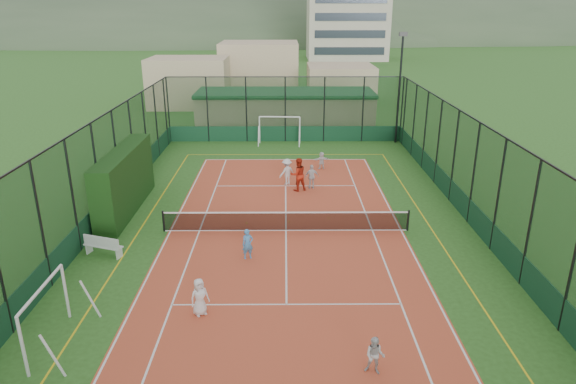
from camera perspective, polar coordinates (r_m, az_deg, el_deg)
name	(u,v)px	position (r m, az deg, el deg)	size (l,w,h in m)	color
ground	(286,231)	(24.47, -0.23, -4.33)	(300.00, 300.00, 0.00)	#2C561D
court_slab	(286,231)	(24.46, -0.23, -4.31)	(11.17, 23.97, 0.01)	#C5492B
tennis_net	(286,220)	(24.25, -0.23, -3.19)	(11.67, 0.12, 1.06)	black
perimeter_fence	(286,181)	(23.54, -0.24, 1.22)	(18.12, 34.12, 5.00)	#113318
floodlight_ne	(399,89)	(40.27, 12.26, 11.11)	(0.60, 0.26, 8.25)	black
clubhouse	(285,109)	(45.09, -0.32, 9.19)	(15.20, 7.20, 3.15)	tan
distant_hills	(285,38)	(172.57, -0.39, 16.75)	(200.00, 60.00, 24.00)	#384C33
hedge_left	(125,181)	(27.68, -17.71, 1.19)	(1.09, 7.29, 3.19)	black
white_bench	(103,245)	(23.32, -19.84, -5.56)	(1.75, 0.48, 0.99)	white
futsal_goal_near	(46,317)	(18.03, -25.29, -12.44)	(0.90, 3.10, 2.00)	white
futsal_goal_far	(280,130)	(39.73, -0.94, 6.89)	(3.21, 0.93, 2.07)	white
child_near_left	(200,297)	(18.21, -9.80, -11.41)	(0.66, 0.43, 1.36)	white
child_near_mid	(248,244)	(21.70, -4.50, -5.79)	(0.48, 0.31, 1.31)	#478CCA
child_near_right	(375,356)	(15.72, 9.64, -17.50)	(0.58, 0.45, 1.19)	silver
child_far_left	(287,172)	(30.40, -0.13, 2.26)	(1.02, 0.59, 1.59)	silver
child_far_right	(312,177)	(29.81, 2.66, 1.72)	(0.84, 0.35, 1.43)	silver
child_far_back	(322,160)	(33.55, 3.75, 3.54)	(1.05, 0.33, 1.13)	silver
coach	(298,174)	(29.37, 1.13, 1.97)	(0.94, 0.73, 1.93)	#AE2512
tennis_balls	(288,221)	(25.44, 0.03, -3.22)	(4.12, 0.63, 0.07)	#CCE033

